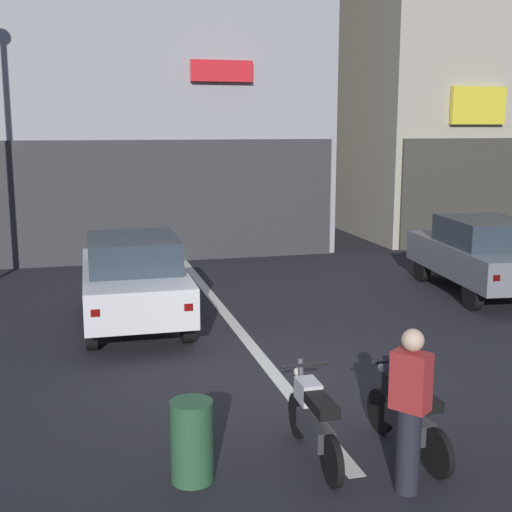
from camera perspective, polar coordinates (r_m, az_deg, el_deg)
The scene contains 8 objects.
ground_plane at distance 10.14m, azimuth 1.70°, elevation -9.91°, with size 120.00×120.00×0.00m, color #232328.
lane_centre_line at distance 15.75m, azimuth -4.41°, elevation -2.41°, with size 0.20×18.00×0.01m, color silver.
car_white_crossing_near at distance 12.64m, azimuth -10.05°, elevation -1.72°, with size 1.81×4.12×1.64m.
car_grey_parked_kerbside at distance 15.56m, azimuth 18.08°, elevation 0.24°, with size 2.17×4.26×1.64m.
motorcycle_white_row_leftmost at distance 7.69m, azimuth 4.75°, elevation -13.22°, with size 0.55×1.67×0.98m.
motorcycle_black_row_left_mid at distance 7.98m, azimuth 12.30°, elevation -12.52°, with size 0.55×1.67×0.98m.
person_by_motorcycles at distance 7.04m, azimuth 12.53°, elevation -12.25°, with size 0.39×0.42×1.67m.
trash_bin at distance 7.28m, azimuth -5.29°, elevation -14.93°, with size 0.44×0.44×0.85m, color #2D5938.
Camera 1 is at (-2.67, -9.11, 3.57)m, focal length 48.63 mm.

